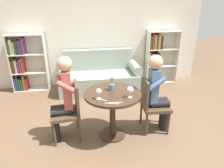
{
  "coord_description": "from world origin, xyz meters",
  "views": [
    {
      "loc": [
        -0.43,
        -2.6,
        1.99
      ],
      "look_at": [
        0.0,
        0.05,
        0.87
      ],
      "focal_mm": 32.0,
      "sensor_mm": 36.0,
      "label": 1
    }
  ],
  "objects_px": {
    "bookshelf_left": "(24,63)",
    "flower_vase": "(112,85)",
    "couch": "(100,77)",
    "person_right": "(158,91)",
    "wine_glass_right": "(130,90)",
    "bookshelf_right": "(157,57)",
    "chair_left": "(70,109)",
    "chair_right": "(151,103)",
    "person_left": "(63,97)",
    "wine_glass_left": "(99,92)"
  },
  "relations": [
    {
      "from": "person_left",
      "to": "wine_glass_left",
      "type": "bearing_deg",
      "value": 60.72
    },
    {
      "from": "couch",
      "to": "person_right",
      "type": "relative_size",
      "value": 1.47
    },
    {
      "from": "couch",
      "to": "person_left",
      "type": "xyz_separation_m",
      "value": [
        -0.72,
        -1.78,
        0.39
      ]
    },
    {
      "from": "wine_glass_right",
      "to": "chair_left",
      "type": "bearing_deg",
      "value": 162.89
    },
    {
      "from": "couch",
      "to": "person_right",
      "type": "xyz_separation_m",
      "value": [
        0.72,
        -1.78,
        0.38
      ]
    },
    {
      "from": "person_right",
      "to": "wine_glass_right",
      "type": "relative_size",
      "value": 7.68
    },
    {
      "from": "wine_glass_left",
      "to": "wine_glass_right",
      "type": "relative_size",
      "value": 0.93
    },
    {
      "from": "person_left",
      "to": "bookshelf_right",
      "type": "bearing_deg",
      "value": 127.38
    },
    {
      "from": "couch",
      "to": "flower_vase",
      "type": "xyz_separation_m",
      "value": [
        0.0,
        -1.74,
        0.52
      ]
    },
    {
      "from": "bookshelf_left",
      "to": "person_right",
      "type": "bearing_deg",
      "value": -39.86
    },
    {
      "from": "wine_glass_left",
      "to": "couch",
      "type": "bearing_deg",
      "value": 83.85
    },
    {
      "from": "person_right",
      "to": "flower_vase",
      "type": "distance_m",
      "value": 0.73
    },
    {
      "from": "person_right",
      "to": "wine_glass_left",
      "type": "height_order",
      "value": "person_right"
    },
    {
      "from": "person_right",
      "to": "flower_vase",
      "type": "relative_size",
      "value": 5.75
    },
    {
      "from": "person_left",
      "to": "person_right",
      "type": "relative_size",
      "value": 1.03
    },
    {
      "from": "bookshelf_left",
      "to": "flower_vase",
      "type": "relative_size",
      "value": 5.98
    },
    {
      "from": "couch",
      "to": "flower_vase",
      "type": "relative_size",
      "value": 8.47
    },
    {
      "from": "couch",
      "to": "person_left",
      "type": "relative_size",
      "value": 1.43
    },
    {
      "from": "bookshelf_left",
      "to": "chair_right",
      "type": "height_order",
      "value": "bookshelf_left"
    },
    {
      "from": "person_left",
      "to": "flower_vase",
      "type": "xyz_separation_m",
      "value": [
        0.72,
        0.03,
        0.12
      ]
    },
    {
      "from": "person_left",
      "to": "flower_vase",
      "type": "distance_m",
      "value": 0.74
    },
    {
      "from": "couch",
      "to": "bookshelf_left",
      "type": "relative_size",
      "value": 1.42
    },
    {
      "from": "person_right",
      "to": "wine_glass_left",
      "type": "distance_m",
      "value": 0.98
    },
    {
      "from": "bookshelf_left",
      "to": "person_right",
      "type": "xyz_separation_m",
      "value": [
        2.44,
        -2.04,
        0.03
      ]
    },
    {
      "from": "bookshelf_left",
      "to": "bookshelf_right",
      "type": "bearing_deg",
      "value": -0.01
    },
    {
      "from": "chair_right",
      "to": "person_right",
      "type": "distance_m",
      "value": 0.21
    },
    {
      "from": "person_left",
      "to": "couch",
      "type": "bearing_deg",
      "value": 152.79
    },
    {
      "from": "bookshelf_left",
      "to": "chair_right",
      "type": "distance_m",
      "value": 3.11
    },
    {
      "from": "wine_glass_left",
      "to": "chair_left",
      "type": "bearing_deg",
      "value": 150.35
    },
    {
      "from": "bookshelf_right",
      "to": "wine_glass_right",
      "type": "height_order",
      "value": "bookshelf_right"
    },
    {
      "from": "couch",
      "to": "flower_vase",
      "type": "distance_m",
      "value": 1.82
    },
    {
      "from": "couch",
      "to": "chair_left",
      "type": "distance_m",
      "value": 1.88
    },
    {
      "from": "bookshelf_left",
      "to": "couch",
      "type": "bearing_deg",
      "value": -8.71
    },
    {
      "from": "bookshelf_left",
      "to": "wine_glass_left",
      "type": "bearing_deg",
      "value": -56.45
    },
    {
      "from": "chair_left",
      "to": "person_right",
      "type": "distance_m",
      "value": 1.37
    },
    {
      "from": "person_right",
      "to": "wine_glass_left",
      "type": "xyz_separation_m",
      "value": [
        -0.94,
        -0.23,
        0.17
      ]
    },
    {
      "from": "chair_right",
      "to": "wine_glass_left",
      "type": "height_order",
      "value": "wine_glass_left"
    },
    {
      "from": "wine_glass_right",
      "to": "couch",
      "type": "bearing_deg",
      "value": 96.08
    },
    {
      "from": "chair_left",
      "to": "person_right",
      "type": "bearing_deg",
      "value": 84.39
    },
    {
      "from": "couch",
      "to": "bookshelf_right",
      "type": "relative_size",
      "value": 1.42
    },
    {
      "from": "couch",
      "to": "wine_glass_right",
      "type": "xyz_separation_m",
      "value": [
        0.22,
        -2.03,
        0.55
      ]
    },
    {
      "from": "chair_left",
      "to": "couch",
      "type": "bearing_deg",
      "value": 155.02
    },
    {
      "from": "person_right",
      "to": "wine_glass_right",
      "type": "bearing_deg",
      "value": 119.72
    },
    {
      "from": "bookshelf_right",
      "to": "chair_left",
      "type": "distance_m",
      "value": 2.95
    },
    {
      "from": "chair_left",
      "to": "flower_vase",
      "type": "xyz_separation_m",
      "value": [
        0.64,
        0.02,
        0.33
      ]
    },
    {
      "from": "wine_glass_right",
      "to": "chair_right",
      "type": "bearing_deg",
      "value": 31.54
    },
    {
      "from": "bookshelf_left",
      "to": "person_left",
      "type": "bearing_deg",
      "value": -63.94
    },
    {
      "from": "couch",
      "to": "bookshelf_right",
      "type": "bearing_deg",
      "value": 9.9
    },
    {
      "from": "flower_vase",
      "to": "bookshelf_left",
      "type": "bearing_deg",
      "value": 130.62
    },
    {
      "from": "chair_right",
      "to": "flower_vase",
      "type": "distance_m",
      "value": 0.72
    }
  ]
}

